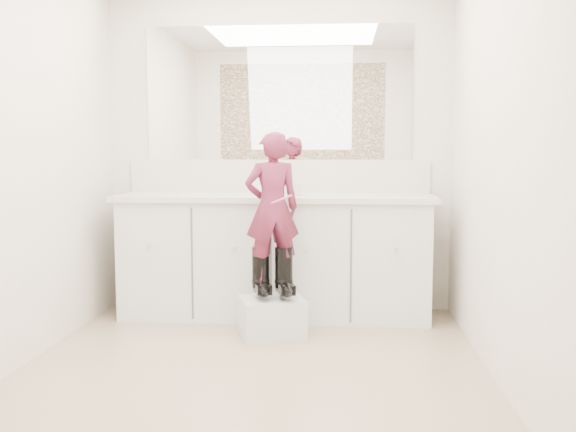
{
  "coord_description": "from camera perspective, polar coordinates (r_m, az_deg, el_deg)",
  "views": [
    {
      "loc": [
        0.47,
        -3.38,
        1.21
      ],
      "look_at": [
        0.12,
        0.88,
        0.77
      ],
      "focal_mm": 40.0,
      "sensor_mm": 36.0,
      "label": 1
    }
  ],
  "objects": [
    {
      "name": "wall_right",
      "position": [
        3.48,
        18.52,
        5.39
      ],
      "size": [
        0.0,
        3.0,
        3.0
      ],
      "primitive_type": "plane",
      "rotation": [
        1.57,
        0.0,
        -1.57
      ],
      "color": "beige",
      "rests_on": "floor"
    },
    {
      "name": "boot_right",
      "position": [
        4.18,
        -0.38,
        -5.04
      ],
      "size": [
        0.18,
        0.25,
        0.33
      ],
      "primitive_type": null,
      "rotation": [
        0.0,
        0.0,
        0.31
      ],
      "color": "black",
      "rests_on": "step_stool"
    },
    {
      "name": "step_stool",
      "position": [
        4.23,
        -1.42,
        -8.98
      ],
      "size": [
        0.48,
        0.44,
        0.25
      ],
      "primitive_type": "cube",
      "rotation": [
        0.0,
        0.0,
        0.31
      ],
      "color": "silver",
      "rests_on": "floor"
    },
    {
      "name": "countertop",
      "position": [
        4.62,
        -1.21,
        1.63
      ],
      "size": [
        2.28,
        0.58,
        0.04
      ],
      "primitive_type": "cube",
      "color": "beige",
      "rests_on": "vanity_cabinet"
    },
    {
      "name": "wall_front",
      "position": [
        1.94,
        -9.54,
        5.49
      ],
      "size": [
        2.6,
        0.0,
        2.6
      ],
      "primitive_type": "plane",
      "rotation": [
        -1.57,
        0.0,
        0.0
      ],
      "color": "beige",
      "rests_on": "floor"
    },
    {
      "name": "floor",
      "position": [
        3.62,
        -3.21,
        -13.69
      ],
      "size": [
        3.0,
        3.0,
        0.0
      ],
      "primitive_type": "plane",
      "color": "#857757",
      "rests_on": "ground"
    },
    {
      "name": "wall_left",
      "position": [
        3.81,
        -23.13,
        5.24
      ],
      "size": [
        0.0,
        3.0,
        3.0
      ],
      "primitive_type": "plane",
      "rotation": [
        1.57,
        0.0,
        1.57
      ],
      "color": "beige",
      "rests_on": "floor"
    },
    {
      "name": "backsplash",
      "position": [
        4.89,
        -0.88,
        3.57
      ],
      "size": [
        2.28,
        0.03,
        0.25
      ],
      "primitive_type": "cube",
      "color": "beige",
      "rests_on": "countertop"
    },
    {
      "name": "cup",
      "position": [
        4.57,
        0.82,
        2.38
      ],
      "size": [
        0.11,
        0.11,
        0.09
      ],
      "primitive_type": "imported",
      "rotation": [
        0.0,
        0.0,
        0.26
      ],
      "color": "beige",
      "rests_on": "countertop"
    },
    {
      "name": "mirror",
      "position": [
        4.91,
        -0.89,
        10.88
      ],
      "size": [
        2.0,
        0.02,
        1.0
      ],
      "primitive_type": "cube",
      "color": "white",
      "rests_on": "wall_back"
    },
    {
      "name": "faucet",
      "position": [
        4.78,
        -1.01,
        2.62
      ],
      "size": [
        0.08,
        0.08,
        0.1
      ],
      "primitive_type": "cylinder",
      "color": "silver",
      "rests_on": "countertop"
    },
    {
      "name": "wall_back",
      "position": [
        4.9,
        -0.87,
        5.73
      ],
      "size": [
        2.6,
        0.0,
        2.6
      ],
      "primitive_type": "plane",
      "rotation": [
        1.57,
        0.0,
        0.0
      ],
      "color": "beige",
      "rests_on": "floor"
    },
    {
      "name": "vanity_cabinet",
      "position": [
        4.69,
        -1.18,
        -3.78
      ],
      "size": [
        2.2,
        0.55,
        0.85
      ],
      "primitive_type": "cube",
      "color": "silver",
      "rests_on": "floor"
    },
    {
      "name": "boot_left",
      "position": [
        4.19,
        -2.43,
        -5.0
      ],
      "size": [
        0.18,
        0.25,
        0.33
      ],
      "primitive_type": null,
      "rotation": [
        0.0,
        0.0,
        0.31
      ],
      "color": "black",
      "rests_on": "step_stool"
    },
    {
      "name": "toothbrush",
      "position": [
        4.03,
        -0.55,
        1.51
      ],
      "size": [
        0.13,
        0.05,
        0.06
      ],
      "primitive_type": "cylinder",
      "rotation": [
        0.0,
        1.22,
        0.31
      ],
      "color": "#F25E87",
      "rests_on": "toddler"
    },
    {
      "name": "toddler",
      "position": [
        4.13,
        -1.42,
        0.73
      ],
      "size": [
        0.41,
        0.33,
        0.97
      ],
      "primitive_type": "imported",
      "rotation": [
        0.0,
        0.0,
        3.45
      ],
      "color": "#B4375E",
      "rests_on": "step_stool"
    },
    {
      "name": "soap_bottle",
      "position": [
        4.7,
        -2.5,
        3.0
      ],
      "size": [
        0.09,
        0.1,
        0.17
      ],
      "primitive_type": "imported",
      "rotation": [
        0.0,
        0.0,
        -0.24
      ],
      "color": "white",
      "rests_on": "countertop"
    }
  ]
}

